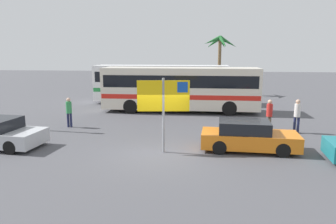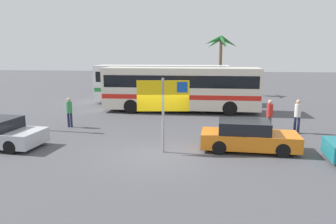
# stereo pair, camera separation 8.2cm
# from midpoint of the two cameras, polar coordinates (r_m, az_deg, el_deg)

# --- Properties ---
(ground) EXTENTS (120.00, 120.00, 0.00)m
(ground) POSITION_cam_midpoint_polar(r_m,az_deg,el_deg) (13.38, -1.76, -7.87)
(ground) COLOR #4C4C51
(bus_front_coach) EXTENTS (11.05, 2.61, 3.17)m
(bus_front_coach) POSITION_cam_midpoint_polar(r_m,az_deg,el_deg) (23.00, 2.13, 4.48)
(bus_front_coach) COLOR silver
(bus_front_coach) RESTS_ON ground
(bus_rear_coach) EXTENTS (11.05, 2.61, 3.17)m
(bus_rear_coach) POSITION_cam_midpoint_polar(r_m,az_deg,el_deg) (26.86, -1.29, 5.37)
(bus_rear_coach) COLOR white
(bus_rear_coach) RESTS_ON ground
(ferry_sign) EXTENTS (2.19, 0.33, 3.20)m
(ferry_sign) POSITION_cam_midpoint_polar(r_m,az_deg,el_deg) (13.35, -0.80, 2.36)
(ferry_sign) COLOR gray
(ferry_sign) RESTS_ON ground
(car_orange) EXTENTS (4.22, 1.86, 1.32)m
(car_orange) POSITION_cam_midpoint_polar(r_m,az_deg,el_deg) (14.37, 13.95, -4.24)
(car_orange) COLOR orange
(car_orange) RESTS_ON ground
(pedestrian_by_bus) EXTENTS (0.32, 0.32, 1.70)m
(pedestrian_by_bus) POSITION_cam_midpoint_polar(r_m,az_deg,el_deg) (19.05, -17.42, 0.35)
(pedestrian_by_bus) COLOR #1E2347
(pedestrian_by_bus) RESTS_ON ground
(pedestrian_near_sign) EXTENTS (0.32, 0.32, 1.81)m
(pedestrian_near_sign) POSITION_cam_midpoint_polar(r_m,az_deg,el_deg) (18.18, 22.00, -0.20)
(pedestrian_near_sign) COLOR #1E2347
(pedestrian_near_sign) RESTS_ON ground
(pedestrian_crossing_lot) EXTENTS (0.32, 0.32, 1.76)m
(pedestrian_crossing_lot) POSITION_cam_midpoint_polar(r_m,az_deg,el_deg) (17.94, 17.56, -0.16)
(pedestrian_crossing_lot) COLOR #706656
(pedestrian_crossing_lot) RESTS_ON ground
(palm_tree_seaside) EXTENTS (3.43, 3.36, 5.87)m
(palm_tree_seaside) POSITION_cam_midpoint_polar(r_m,az_deg,el_deg) (32.55, 9.17, 11.19)
(palm_tree_seaside) COLOR brown
(palm_tree_seaside) RESTS_ON ground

